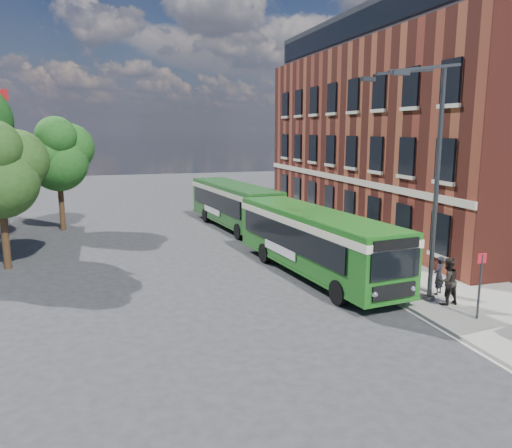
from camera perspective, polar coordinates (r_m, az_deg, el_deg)
name	(u,v)px	position (r m, az deg, el deg)	size (l,w,h in m)	color
ground	(287,300)	(20.28, 3.55, -8.65)	(120.00, 120.00, 0.00)	#2B2B2E
pavement	(351,244)	(30.06, 10.81, -2.23)	(6.00, 48.00, 0.15)	gray
kerb_line	(303,248)	(28.82, 5.41, -2.79)	(0.12, 48.00, 0.01)	beige
brick_office	(420,126)	(36.38, 18.21, 10.60)	(12.10, 26.00, 14.20)	maroon
street_lamp	(429,182)	(19.75, 19.12, 4.53)	(2.96, 2.38, 9.00)	#323437
bus_stop_sign	(480,282)	(19.15, 24.23, -6.04)	(0.35, 0.08, 2.52)	#323437
bus_front	(314,237)	(23.27, 6.67, -1.47)	(3.92, 11.83, 3.02)	#1D631A
bus_rear	(234,201)	(34.57, -2.52, 2.59)	(3.90, 11.45, 3.02)	#1B511A
pedestrian_a	(439,275)	(21.53, 20.16, -5.53)	(0.58, 0.38, 1.58)	black
pedestrian_b	(447,281)	(20.39, 21.02, -6.10)	(0.90, 0.70, 1.84)	black
tree_left	(0,169)	(26.68, -27.22, 5.57)	(4.25, 4.04, 7.18)	#362513
tree_right	(59,154)	(35.84, -21.62, 7.47)	(4.49, 4.27, 7.59)	#362513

